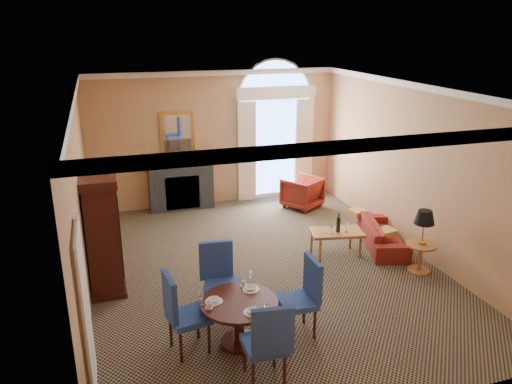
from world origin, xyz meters
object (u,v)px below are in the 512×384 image
object	(u,v)px
dining_table	(239,312)
sofa	(383,234)
coffee_table	(337,233)
armchair	(302,192)
side_table	(423,233)
armoire	(103,234)

from	to	relation	value
dining_table	sofa	size ratio (longest dim) A/B	0.62
coffee_table	sofa	bearing A→B (deg)	16.84
coffee_table	dining_table	bearing A→B (deg)	-128.26
coffee_table	armchair	bearing A→B (deg)	92.80
side_table	coffee_table	bearing A→B (deg)	137.07
sofa	side_table	xyz separation A→B (m)	(0.05, -1.15, 0.49)
coffee_table	side_table	xyz separation A→B (m)	(1.13, -1.05, 0.28)
armoire	sofa	bearing A→B (deg)	0.38
armchair	side_table	size ratio (longest dim) A/B	0.71
armoire	armchair	distance (m)	5.31
armoire	armchair	xyz separation A→B (m)	(4.60, 2.59, -0.58)
dining_table	armchair	size ratio (longest dim) A/B	1.31
armoire	sofa	xyz separation A→B (m)	(5.27, 0.04, -0.70)
armchair	coffee_table	world-z (taller)	coffee_table
sofa	coffee_table	world-z (taller)	coffee_table
armoire	armchair	size ratio (longest dim) A/B	2.43
armoire	coffee_table	world-z (taller)	armoire
dining_table	side_table	xyz separation A→B (m)	(3.64, 1.09, 0.24)
dining_table	armchair	distance (m)	5.61
armoire	coffee_table	size ratio (longest dim) A/B	1.85
armchair	side_table	distance (m)	3.79
dining_table	coffee_table	distance (m)	3.30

